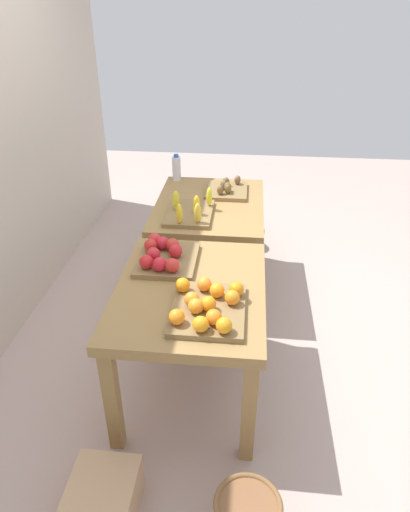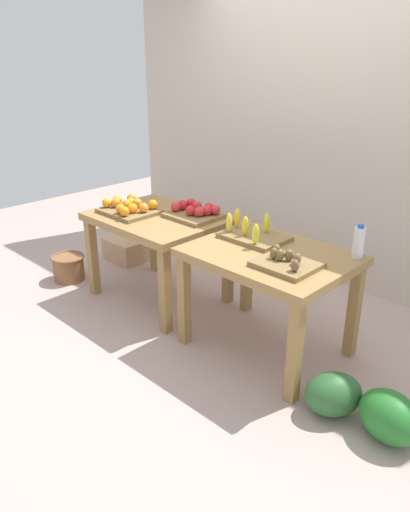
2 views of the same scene
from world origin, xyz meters
TOP-DOWN VIEW (x-y plane):
  - ground_plane at (0.00, 0.00)m, footprint 8.00×8.00m
  - display_table_left at (-0.56, 0.00)m, footprint 1.04×0.80m
  - display_table_right at (0.56, 0.00)m, footprint 1.04×0.80m
  - orange_bin at (-0.78, -0.11)m, footprint 0.44×0.37m
  - apple_bin at (-0.32, 0.18)m, footprint 0.40×0.34m
  - banana_crate at (0.32, 0.12)m, footprint 0.44×0.32m
  - kiwi_bin at (0.77, -0.11)m, footprint 0.36×0.32m
  - water_bottle at (1.00, 0.32)m, footprint 0.07×0.07m
  - watermelon_pile at (1.43, -0.25)m, footprint 0.73×0.42m
  - cardboard_produce_box at (-1.42, 0.30)m, footprint 0.40×0.30m

SIDE VIEW (x-z plane):
  - ground_plane at x=0.00m, z-range 0.00..0.00m
  - cardboard_produce_box at x=-1.42m, z-range 0.00..0.21m
  - watermelon_pile at x=1.43m, z-range 0.00..0.27m
  - display_table_left at x=-0.56m, z-range 0.26..0.98m
  - display_table_right at x=0.56m, z-range 0.26..0.98m
  - kiwi_bin at x=0.77m, z-range 0.70..0.80m
  - banana_crate at x=0.32m, z-range 0.68..0.85m
  - orange_bin at x=-0.78m, z-range 0.71..0.82m
  - apple_bin at x=-0.32m, z-range 0.71..0.82m
  - water_bottle at x=1.00m, z-range 0.72..0.94m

